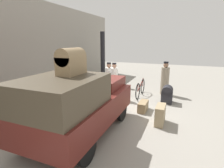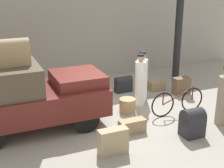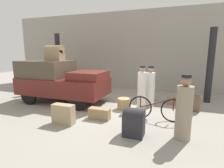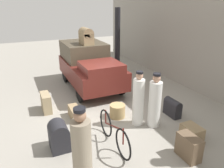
{
  "view_description": "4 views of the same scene",
  "coord_description": "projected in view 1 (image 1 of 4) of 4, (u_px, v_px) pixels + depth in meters",
  "views": [
    {
      "loc": [
        -6.1,
        -2.35,
        2.62
      ],
      "look_at": [
        0.2,
        0.2,
        0.95
      ],
      "focal_mm": 28.0,
      "sensor_mm": 36.0,
      "label": 1
    },
    {
      "loc": [
        -3.2,
        -7.63,
        3.85
      ],
      "look_at": [
        0.2,
        0.2,
        0.95
      ],
      "focal_mm": 50.0,
      "sensor_mm": 36.0,
      "label": 2
    },
    {
      "loc": [
        2.46,
        -6.11,
        2.19
      ],
      "look_at": [
        0.2,
        0.2,
        0.95
      ],
      "focal_mm": 28.0,
      "sensor_mm": 36.0,
      "label": 3
    },
    {
      "loc": [
        6.24,
        -2.53,
        3.49
      ],
      "look_at": [
        0.2,
        0.2,
        0.95
      ],
      "focal_mm": 35.0,
      "sensor_mm": 36.0,
      "label": 4
    }
  ],
  "objects": [
    {
      "name": "porter_with_bicycle",
      "position": [
        109.0,
        80.0,
        8.56
      ],
      "size": [
        0.36,
        0.36,
        1.63
      ],
      "color": "white",
      "rests_on": "ground"
    },
    {
      "name": "canopy_pillar_right",
      "position": [
        103.0,
        58.0,
        10.95
      ],
      "size": [
        0.28,
        0.28,
        3.19
      ],
      "color": "black",
      "rests_on": "ground"
    },
    {
      "name": "trunk_barrel_dark",
      "position": [
        91.0,
        89.0,
        8.77
      ],
      "size": [
        0.61,
        0.27,
        0.57
      ],
      "color": "#232328",
      "rests_on": "ground"
    },
    {
      "name": "suitcase_tan_flat",
      "position": [
        143.0,
        106.0,
        6.73
      ],
      "size": [
        0.71,
        0.29,
        0.36
      ],
      "color": "#937A56",
      "rests_on": "ground"
    },
    {
      "name": "ground_plane",
      "position": [
        115.0,
        109.0,
        6.97
      ],
      "size": [
        30.0,
        30.0,
        0.0
      ],
      "primitive_type": "plane",
      "color": "gray"
    },
    {
      "name": "conductor_in_dark_uniform",
      "position": [
        165.0,
        80.0,
        8.68
      ],
      "size": [
        0.4,
        0.4,
        1.65
      ],
      "color": "gray",
      "rests_on": "ground"
    },
    {
      "name": "trunk_large_brown",
      "position": [
        106.0,
        86.0,
        9.76
      ],
      "size": [
        0.56,
        0.4,
        0.33
      ],
      "color": "#937A56",
      "rests_on": "ground"
    },
    {
      "name": "trunk_wicker_pale",
      "position": [
        121.0,
        83.0,
        10.02
      ],
      "size": [
        0.59,
        0.32,
        0.59
      ],
      "color": "brown",
      "rests_on": "ground"
    },
    {
      "name": "suitcase_small_leather",
      "position": [
        160.0,
        115.0,
        5.64
      ],
      "size": [
        0.69,
        0.27,
        0.62
      ],
      "color": "#9E8966",
      "rests_on": "ground"
    },
    {
      "name": "trunk_umber_medium",
      "position": [
        167.0,
        94.0,
        7.6
      ],
      "size": [
        0.53,
        0.46,
        0.75
      ],
      "color": "#232328",
      "rests_on": "ground"
    },
    {
      "name": "trunk_on_truck_roof",
      "position": [
        71.0,
        61.0,
        4.35
      ],
      "size": [
        0.77,
        0.43,
        0.66
      ],
      "color": "#937A56",
      "rests_on": "truck"
    },
    {
      "name": "wicker_basket",
      "position": [
        117.0,
        98.0,
        7.61
      ],
      "size": [
        0.49,
        0.49,
        0.42
      ],
      "color": "tan",
      "rests_on": "ground"
    },
    {
      "name": "porter_carrying_trunk",
      "position": [
        114.0,
        82.0,
        8.17
      ],
      "size": [
        0.33,
        0.33,
        1.66
      ],
      "color": "white",
      "rests_on": "ground"
    },
    {
      "name": "station_building_facade",
      "position": [
        31.0,
        50.0,
        7.92
      ],
      "size": [
        16.0,
        0.15,
        4.5
      ],
      "color": "gray",
      "rests_on": "ground"
    },
    {
      "name": "bicycle",
      "position": [
        140.0,
        88.0,
        8.47
      ],
      "size": [
        1.79,
        0.04,
        0.81
      ],
      "color": "black",
      "rests_on": "ground"
    },
    {
      "name": "truck",
      "position": [
        78.0,
        102.0,
        4.82
      ],
      "size": [
        3.79,
        1.82,
        1.8
      ],
      "color": "black",
      "rests_on": "ground"
    }
  ]
}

